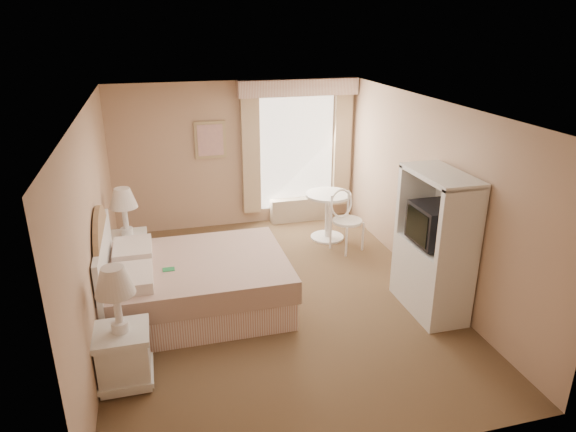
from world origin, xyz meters
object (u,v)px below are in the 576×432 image
object	(u,v)px
bed	(188,283)
round_table	(328,209)
nightstand_near	(122,342)
armoire	(433,255)
cafe_chair	(345,215)
nightstand_far	(128,243)

from	to	relation	value
bed	round_table	distance (m)	2.95
bed	nightstand_near	xyz separation A→B (m)	(-0.73, -1.26, 0.11)
bed	armoire	world-z (taller)	armoire
nightstand_near	cafe_chair	distance (m)	4.11
nightstand_near	armoire	bearing A→B (deg)	8.03
bed	cafe_chair	world-z (taller)	bed
bed	nightstand_near	distance (m)	1.46
round_table	armoire	bearing A→B (deg)	-78.18
armoire	nightstand_far	bearing A→B (deg)	152.19
nightstand_far	round_table	xyz separation A→B (m)	(3.14, 0.51, 0.04)
bed	armoire	distance (m)	3.04
nightstand_far	cafe_chair	size ratio (longest dim) A/B	1.32
nightstand_near	armoire	size ratio (longest dim) A/B	0.71
cafe_chair	round_table	bearing A→B (deg)	81.49
round_table	nightstand_far	bearing A→B (deg)	-170.72
nightstand_near	round_table	size ratio (longest dim) A/B	1.62
bed	cafe_chair	size ratio (longest dim) A/B	2.30
cafe_chair	nightstand_far	bearing A→B (deg)	157.83
bed	nightstand_near	size ratio (longest dim) A/B	1.74
cafe_chair	armoire	world-z (taller)	armoire
nightstand_near	nightstand_far	size ratio (longest dim) A/B	1.00
cafe_chair	nightstand_near	bearing A→B (deg)	-165.72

